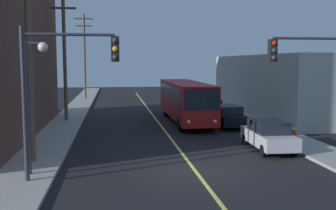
{
  "coord_description": "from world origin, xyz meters",
  "views": [
    {
      "loc": [
        -3.55,
        -16.63,
        4.78
      ],
      "look_at": [
        0.0,
        8.47,
        2.0
      ],
      "focal_mm": 41.6,
      "sensor_mm": 36.0,
      "label": 1
    }
  ],
  "objects_px": {
    "parked_car_black": "(228,116)",
    "parked_car_green": "(209,107)",
    "fire_hydrant": "(293,134)",
    "utility_pole_far": "(84,52)",
    "traffic_signal_right_corner": "(313,73)",
    "utility_pole_mid": "(64,49)",
    "traffic_signal_left_corner": "(65,75)",
    "street_lamp_left": "(32,88)",
    "parked_car_silver": "(268,135)",
    "utility_pole_near": "(28,32)",
    "city_bus": "(185,99)"
  },
  "relations": [
    {
      "from": "fire_hydrant",
      "to": "traffic_signal_right_corner",
      "type": "bearing_deg",
      "value": -107.08
    },
    {
      "from": "utility_pole_near",
      "to": "city_bus",
      "type": "bearing_deg",
      "value": 51.54
    },
    {
      "from": "parked_car_green",
      "to": "fire_hydrant",
      "type": "xyz_separation_m",
      "value": [
        2.05,
        -11.93,
        -0.26
      ]
    },
    {
      "from": "city_bus",
      "to": "utility_pole_mid",
      "type": "bearing_deg",
      "value": 172.53
    },
    {
      "from": "utility_pole_far",
      "to": "traffic_signal_right_corner",
      "type": "distance_m",
      "value": 37.23
    },
    {
      "from": "traffic_signal_left_corner",
      "to": "parked_car_black",
      "type": "bearing_deg",
      "value": 49.92
    },
    {
      "from": "city_bus",
      "to": "fire_hydrant",
      "type": "xyz_separation_m",
      "value": [
        4.65,
        -9.56,
        -1.23
      ]
    },
    {
      "from": "street_lamp_left",
      "to": "fire_hydrant",
      "type": "distance_m",
      "value": 14.8
    },
    {
      "from": "traffic_signal_right_corner",
      "to": "street_lamp_left",
      "type": "distance_m",
      "value": 12.25
    },
    {
      "from": "parked_car_silver",
      "to": "traffic_signal_left_corner",
      "type": "height_order",
      "value": "traffic_signal_left_corner"
    },
    {
      "from": "utility_pole_near",
      "to": "utility_pole_far",
      "type": "bearing_deg",
      "value": 89.64
    },
    {
      "from": "utility_pole_mid",
      "to": "traffic_signal_left_corner",
      "type": "relative_size",
      "value": 1.73
    },
    {
      "from": "traffic_signal_right_corner",
      "to": "street_lamp_left",
      "type": "bearing_deg",
      "value": -179.9
    },
    {
      "from": "utility_pole_mid",
      "to": "fire_hydrant",
      "type": "xyz_separation_m",
      "value": [
        14.19,
        -10.81,
        -5.26
      ]
    },
    {
      "from": "parked_car_black",
      "to": "parked_car_green",
      "type": "distance_m",
      "value": 5.39
    },
    {
      "from": "city_bus",
      "to": "parked_car_black",
      "type": "xyz_separation_m",
      "value": [
        2.66,
        -3.01,
        -0.98
      ]
    },
    {
      "from": "parked_car_green",
      "to": "street_lamp_left",
      "type": "height_order",
      "value": "street_lamp_left"
    },
    {
      "from": "fire_hydrant",
      "to": "traffic_signal_left_corner",
      "type": "bearing_deg",
      "value": -155.2
    },
    {
      "from": "city_bus",
      "to": "utility_pole_mid",
      "type": "distance_m",
      "value": 10.43
    },
    {
      "from": "parked_car_silver",
      "to": "traffic_signal_left_corner",
      "type": "xyz_separation_m",
      "value": [
        -10.22,
        -4.44,
        3.46
      ]
    },
    {
      "from": "parked_car_silver",
      "to": "parked_car_black",
      "type": "relative_size",
      "value": 1.01
    },
    {
      "from": "street_lamp_left",
      "to": "utility_pole_far",
      "type": "bearing_deg",
      "value": 90.52
    },
    {
      "from": "parked_car_silver",
      "to": "utility_pole_mid",
      "type": "height_order",
      "value": "utility_pole_mid"
    },
    {
      "from": "traffic_signal_right_corner",
      "to": "fire_hydrant",
      "type": "xyz_separation_m",
      "value": [
        1.44,
        4.68,
        -3.72
      ]
    },
    {
      "from": "city_bus",
      "to": "utility_pole_far",
      "type": "distance_m",
      "value": 23.16
    },
    {
      "from": "parked_car_black",
      "to": "utility_pole_far",
      "type": "xyz_separation_m",
      "value": [
        -12.01,
        23.78,
        5.21
      ]
    },
    {
      "from": "city_bus",
      "to": "parked_car_green",
      "type": "relative_size",
      "value": 2.74
    },
    {
      "from": "utility_pole_far",
      "to": "street_lamp_left",
      "type": "xyz_separation_m",
      "value": [
        0.32,
        -35.03,
        -2.31
      ]
    },
    {
      "from": "parked_car_silver",
      "to": "traffic_signal_right_corner",
      "type": "xyz_separation_m",
      "value": [
        0.6,
        -3.46,
        3.46
      ]
    },
    {
      "from": "parked_car_green",
      "to": "utility_pole_near",
      "type": "relative_size",
      "value": 0.4
    },
    {
      "from": "city_bus",
      "to": "traffic_signal_right_corner",
      "type": "height_order",
      "value": "traffic_signal_right_corner"
    },
    {
      "from": "city_bus",
      "to": "street_lamp_left",
      "type": "distance_m",
      "value": 16.99
    },
    {
      "from": "utility_pole_mid",
      "to": "traffic_signal_left_corner",
      "type": "distance_m",
      "value": 16.66
    },
    {
      "from": "utility_pole_mid",
      "to": "street_lamp_left",
      "type": "height_order",
      "value": "utility_pole_mid"
    },
    {
      "from": "parked_car_silver",
      "to": "parked_car_green",
      "type": "relative_size",
      "value": 1.0
    },
    {
      "from": "street_lamp_left",
      "to": "fire_hydrant",
      "type": "bearing_deg",
      "value": 18.98
    },
    {
      "from": "traffic_signal_left_corner",
      "to": "street_lamp_left",
      "type": "distance_m",
      "value": 1.8
    },
    {
      "from": "parked_car_silver",
      "to": "parked_car_black",
      "type": "height_order",
      "value": "same"
    },
    {
      "from": "parked_car_green",
      "to": "traffic_signal_left_corner",
      "type": "distance_m",
      "value": 20.64
    },
    {
      "from": "parked_car_silver",
      "to": "parked_car_green",
      "type": "bearing_deg",
      "value": 90.04
    },
    {
      "from": "parked_car_green",
      "to": "utility_pole_near",
      "type": "distance_m",
      "value": 19.57
    },
    {
      "from": "parked_car_green",
      "to": "traffic_signal_right_corner",
      "type": "height_order",
      "value": "traffic_signal_right_corner"
    },
    {
      "from": "utility_pole_far",
      "to": "street_lamp_left",
      "type": "relative_size",
      "value": 1.96
    },
    {
      "from": "parked_car_green",
      "to": "traffic_signal_right_corner",
      "type": "bearing_deg",
      "value": -87.91
    },
    {
      "from": "utility_pole_far",
      "to": "fire_hydrant",
      "type": "bearing_deg",
      "value": -65.23
    },
    {
      "from": "parked_car_silver",
      "to": "street_lamp_left",
      "type": "bearing_deg",
      "value": -163.35
    },
    {
      "from": "city_bus",
      "to": "parked_car_green",
      "type": "bearing_deg",
      "value": 42.34
    },
    {
      "from": "utility_pole_far",
      "to": "street_lamp_left",
      "type": "height_order",
      "value": "utility_pole_far"
    },
    {
      "from": "parked_car_green",
      "to": "traffic_signal_right_corner",
      "type": "distance_m",
      "value": 16.98
    },
    {
      "from": "parked_car_green",
      "to": "traffic_signal_right_corner",
      "type": "relative_size",
      "value": 0.74
    }
  ]
}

